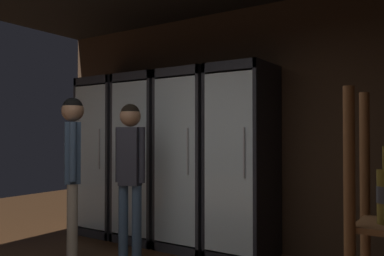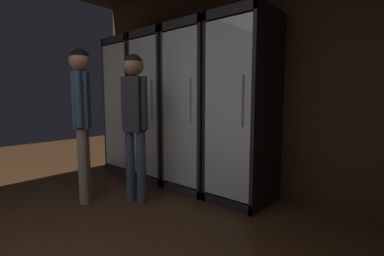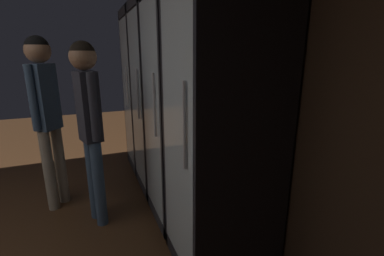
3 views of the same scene
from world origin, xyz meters
name	(u,v)px [view 2 (image 2 of 3)]	position (x,y,z in m)	size (l,w,h in m)	color
wall_back	(258,78)	(0.00, 3.03, 1.40)	(6.00, 0.06, 2.80)	#382619
cooler_far_left	(135,108)	(-1.98, 2.69, 1.01)	(0.63, 0.68, 2.07)	#2B2B30
cooler_left	(163,109)	(-1.31, 2.70, 1.01)	(0.63, 0.68, 2.07)	#2B2B30
cooler_center	(199,110)	(-0.64, 2.69, 1.01)	(0.63, 0.68, 2.07)	#2B2B30
cooler_right	(245,112)	(0.03, 2.69, 1.01)	(0.63, 0.68, 2.07)	black
shopper_near	(134,110)	(-0.84, 1.83, 1.03)	(0.31, 0.22, 1.63)	#384C66
shopper_far	(82,106)	(-1.28, 1.46, 1.07)	(0.28, 0.25, 1.69)	gray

